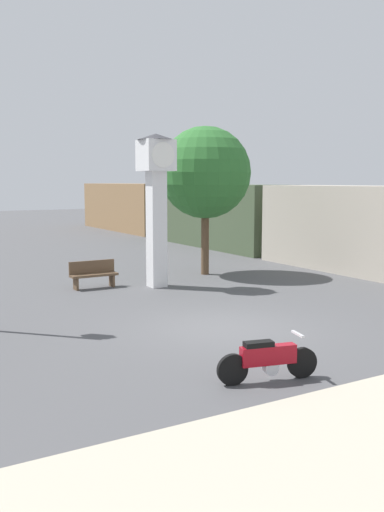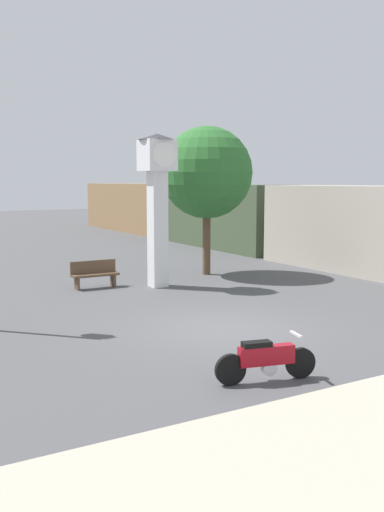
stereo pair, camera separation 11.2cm
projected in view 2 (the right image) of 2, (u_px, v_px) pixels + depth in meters
ground_plane at (223, 328)px, 13.98m from camera, size 120.00×120.00×0.00m
motorcycle at (266, 360)px, 10.20m from camera, size 1.90×0.62×0.85m
clock_tower at (157, 187)px, 19.07m from camera, size 1.23×1.23×5.14m
freight_train at (217, 215)px, 31.88m from camera, size 2.80×34.68×3.40m
street_tree at (207, 173)px, 21.57m from camera, size 3.48×3.48×5.64m
bench at (95, 273)px, 19.22m from camera, size 1.60×0.44×0.92m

